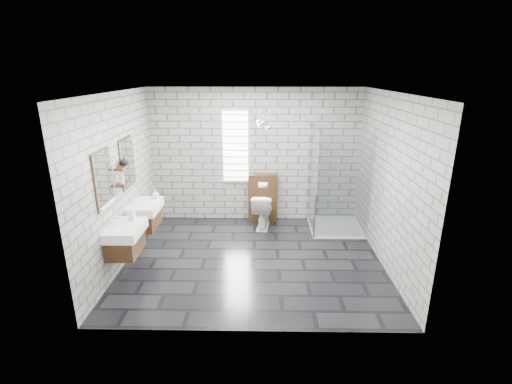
{
  "coord_description": "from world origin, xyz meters",
  "views": [
    {
      "loc": [
        0.14,
        -5.53,
        3.01
      ],
      "look_at": [
        0.04,
        0.35,
        1.07
      ],
      "focal_mm": 26.0,
      "sensor_mm": 36.0,
      "label": 1
    }
  ],
  "objects_px": {
    "vanity_right": "(143,208)",
    "shower_enclosure": "(333,207)",
    "toilet": "(263,210)",
    "cistern_panel": "(263,197)",
    "vanity_left": "(123,231)"
  },
  "relations": [
    {
      "from": "shower_enclosure",
      "to": "vanity_left",
      "type": "bearing_deg",
      "value": -152.56
    },
    {
      "from": "vanity_left",
      "to": "cistern_panel",
      "type": "xyz_separation_m",
      "value": [
        2.06,
        2.29,
        -0.26
      ]
    },
    {
      "from": "vanity_right",
      "to": "toilet",
      "type": "height_order",
      "value": "vanity_right"
    },
    {
      "from": "vanity_left",
      "to": "shower_enclosure",
      "type": "distance_m",
      "value": 3.85
    },
    {
      "from": "cistern_panel",
      "to": "toilet",
      "type": "distance_m",
      "value": 0.37
    },
    {
      "from": "vanity_left",
      "to": "toilet",
      "type": "bearing_deg",
      "value": 43.32
    },
    {
      "from": "vanity_right",
      "to": "cistern_panel",
      "type": "relative_size",
      "value": 1.57
    },
    {
      "from": "toilet",
      "to": "vanity_right",
      "type": "bearing_deg",
      "value": 32.64
    },
    {
      "from": "shower_enclosure",
      "to": "toilet",
      "type": "xyz_separation_m",
      "value": [
        -1.34,
        0.18,
        -0.15
      ]
    },
    {
      "from": "vanity_right",
      "to": "shower_enclosure",
      "type": "bearing_deg",
      "value": 13.31
    },
    {
      "from": "vanity_left",
      "to": "cistern_panel",
      "type": "height_order",
      "value": "vanity_left"
    },
    {
      "from": "cistern_panel",
      "to": "vanity_left",
      "type": "bearing_deg",
      "value": -132.06
    },
    {
      "from": "toilet",
      "to": "cistern_panel",
      "type": "bearing_deg",
      "value": -82.81
    },
    {
      "from": "shower_enclosure",
      "to": "vanity_right",
      "type": "bearing_deg",
      "value": -166.69
    },
    {
      "from": "toilet",
      "to": "shower_enclosure",
      "type": "bearing_deg",
      "value": 179.73
    }
  ]
}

